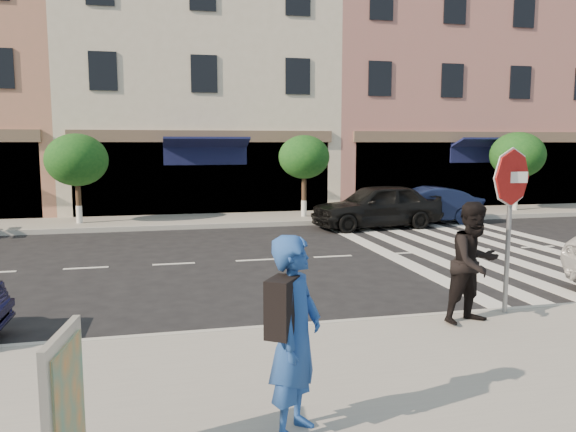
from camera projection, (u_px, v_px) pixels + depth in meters
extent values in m
plane|color=black|center=(294.00, 305.00, 10.04)|extent=(120.00, 120.00, 0.00)
cube|color=gray|center=(371.00, 390.00, 6.41)|extent=(60.00, 4.50, 0.15)
cube|color=gray|center=(224.00, 220.00, 20.66)|extent=(60.00, 3.00, 0.15)
cube|color=beige|center=(196.00, 86.00, 25.65)|extent=(11.00, 9.00, 11.00)
cube|color=#AC7066|center=(437.00, 71.00, 28.20)|extent=(13.00, 9.00, 13.00)
cylinder|color=#473323|center=(79.00, 200.00, 19.24)|extent=(0.18, 0.18, 1.60)
cylinder|color=silver|center=(79.00, 214.00, 19.31)|extent=(0.20, 0.20, 0.60)
ellipsoid|color=#134516|center=(77.00, 160.00, 19.07)|extent=(2.10, 2.10, 1.79)
cylinder|color=#473323|center=(304.00, 194.00, 21.02)|extent=(0.18, 0.18, 1.71)
cylinder|color=silver|center=(304.00, 208.00, 21.09)|extent=(0.20, 0.20, 0.60)
ellipsoid|color=#134516|center=(304.00, 157.00, 20.84)|extent=(1.90, 1.90, 1.62)
cylinder|color=#473323|center=(516.00, 190.00, 23.03)|extent=(0.18, 0.18, 1.65)
cylinder|color=silver|center=(515.00, 203.00, 23.10)|extent=(0.20, 0.20, 0.60)
ellipsoid|color=#134516|center=(518.00, 155.00, 22.85)|extent=(2.20, 2.20, 1.87)
cylinder|color=gray|center=(508.00, 239.00, 8.97)|extent=(0.08, 0.08, 2.42)
cylinder|color=white|center=(512.00, 177.00, 8.84)|extent=(0.94, 0.02, 0.94)
cylinder|color=#9E1411|center=(512.00, 177.00, 8.82)|extent=(0.88, 0.03, 0.88)
cube|color=white|center=(514.00, 177.00, 8.79)|extent=(0.49, 0.02, 0.18)
imported|color=#214998|center=(296.00, 336.00, 5.20)|extent=(0.76, 0.83, 1.90)
imported|color=black|center=(474.00, 263.00, 8.49)|extent=(1.05, 0.91, 1.86)
cube|color=beige|center=(65.00, 413.00, 4.34)|extent=(0.18, 0.85, 1.31)
cube|color=#D88C3F|center=(70.00, 407.00, 4.34)|extent=(0.12, 0.70, 1.00)
imported|color=black|center=(376.00, 206.00, 19.14)|extent=(4.64, 2.25, 1.53)
imported|color=black|center=(425.00, 205.00, 20.34)|extent=(4.09, 1.83, 1.30)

